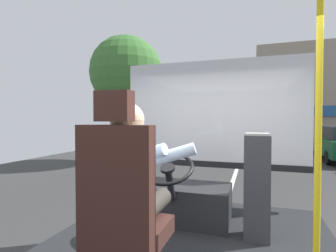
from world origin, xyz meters
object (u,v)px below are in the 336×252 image
Objects in this scene: driver_seat at (123,212)px; bus_driver at (132,177)px; steering_console at (180,201)px; parked_car_white at (304,131)px; handrail_pole at (319,118)px; fare_box at (257,186)px; parked_car_blue at (314,136)px.

bus_driver is at bearing 90.00° from driver_seat.
driver_seat is 1.35m from steering_console.
handrail_pole is at bearing -99.50° from parked_car_white.
driver_seat is 1.30× the size of fare_box.
bus_driver is at bearing -129.13° from fare_box.
bus_driver is 0.20× the size of parked_car_white.
driver_seat is at bearing -125.88° from fare_box.
steering_console is at bearing 90.00° from bus_driver.
parked_car_white is (4.91, 22.63, -0.68)m from bus_driver.
steering_console is at bearing -105.93° from parked_car_blue.
handrail_pole is at bearing -101.34° from parked_car_blue.
bus_driver is 0.35× the size of handrail_pole.
driver_seat is 0.23m from bus_driver.
parked_car_blue is (4.54, 17.09, -0.71)m from bus_driver.
fare_box is 22.02m from parked_car_white.
driver_seat is 0.34× the size of parked_car_blue.
driver_seat is at bearing -90.00° from steering_console.
parked_car_blue is 0.97× the size of parked_car_white.
handrail_pole is 0.59× the size of parked_car_white.
driver_seat reaches higher than fare_box.
fare_box is at bearing -12.99° from steering_console.
handrail_pole reaches higher than parked_car_white.
steering_console is at bearing 167.01° from fare_box.
bus_driver is at bearing -160.56° from handrail_pole.
handrail_pole reaches higher than parked_car_blue.
handrail_pole is (1.20, -0.77, 0.93)m from steering_console.
fare_box is 0.26× the size of parked_car_blue.
fare_box is (0.81, 1.00, -0.25)m from bus_driver.
fare_box is at bearing 123.54° from handrail_pole.
bus_driver is 23.16m from parked_car_white.
bus_driver reaches higher than parked_car_blue.
steering_console is (0.00, 1.19, -0.53)m from bus_driver.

